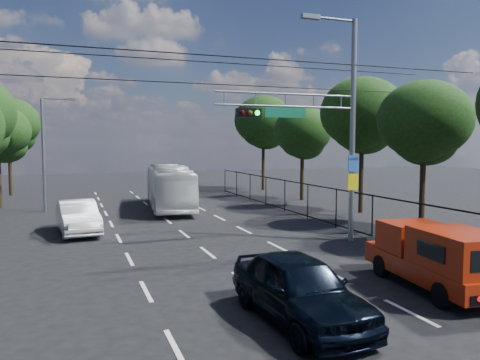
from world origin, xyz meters
name	(u,v)px	position (x,y,z in m)	size (l,w,h in m)	color
ground	(304,329)	(0.00, 0.00, 0.00)	(120.00, 120.00, 0.00)	black
lane_markings	(175,227)	(0.00, 14.00, 0.01)	(6.12, 38.00, 0.01)	beige
signal_mast	(328,120)	(5.28, 7.99, 5.24)	(6.43, 0.39, 9.50)	slate
streetlight_left	(46,148)	(-6.33, 22.00, 3.94)	(2.09, 0.22, 7.08)	slate
utility_wires	(201,68)	(0.00, 8.83, 7.23)	(22.00, 5.04, 0.74)	black
fence_right	(324,205)	(7.60, 12.17, 1.03)	(0.06, 34.03, 2.00)	black
tree_right_b	(424,127)	(11.22, 9.02, 5.06)	(4.50, 4.50, 7.31)	black
tree_right_c	(362,119)	(11.82, 15.02, 5.73)	(5.10, 5.10, 8.29)	black
tree_right_d	(303,135)	(11.42, 22.02, 4.85)	(4.32, 4.32, 7.02)	black
tree_right_e	(263,125)	(11.62, 30.02, 5.94)	(5.28, 5.28, 8.58)	black
tree_left_e	(9,128)	(-9.58, 33.02, 5.53)	(4.92, 4.92, 7.99)	black
red_pickup	(437,255)	(4.99, 1.29, 1.01)	(2.40, 5.25, 1.89)	black
navy_hatchback	(299,288)	(0.10, 0.44, 0.81)	(1.91, 4.75, 1.62)	black
white_bus	(169,187)	(1.11, 20.95, 1.41)	(2.37, 10.11, 2.82)	silver
white_van	(78,217)	(-4.68, 13.96, 0.77)	(1.64, 4.70, 1.55)	silver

